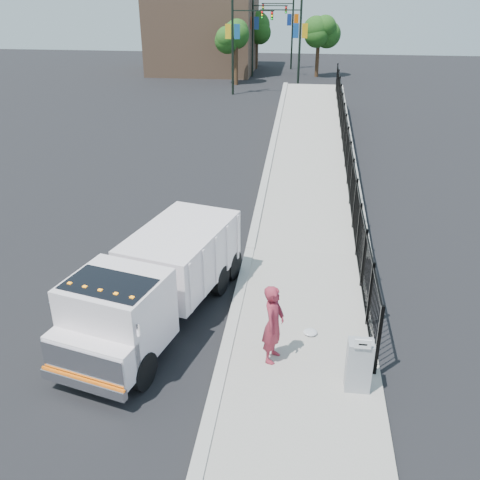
# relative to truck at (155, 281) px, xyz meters

# --- Properties ---
(ground) EXTENTS (120.00, 120.00, 0.00)m
(ground) POSITION_rel_truck_xyz_m (2.02, 0.48, -1.30)
(ground) COLOR black
(ground) RESTS_ON ground
(sidewalk) EXTENTS (3.55, 12.00, 0.12)m
(sidewalk) POSITION_rel_truck_xyz_m (3.94, -1.52, -1.24)
(sidewalk) COLOR #9E998E
(sidewalk) RESTS_ON ground
(curb) EXTENTS (0.30, 12.00, 0.16)m
(curb) POSITION_rel_truck_xyz_m (2.02, -1.52, -1.22)
(curb) COLOR #ADAAA3
(curb) RESTS_ON ground
(ramp) EXTENTS (3.95, 24.06, 3.19)m
(ramp) POSITION_rel_truck_xyz_m (4.14, 16.48, -1.30)
(ramp) COLOR #9E998E
(ramp) RESTS_ON ground
(iron_fence) EXTENTS (0.10, 28.00, 1.80)m
(iron_fence) POSITION_rel_truck_xyz_m (5.57, 12.48, -0.40)
(iron_fence) COLOR black
(iron_fence) RESTS_ON ground
(truck) EXTENTS (3.74, 7.07, 2.31)m
(truck) POSITION_rel_truck_xyz_m (0.00, 0.00, 0.00)
(truck) COLOR black
(truck) RESTS_ON ground
(worker) EXTENTS (0.64, 0.82, 1.99)m
(worker) POSITION_rel_truck_xyz_m (3.18, -1.27, -0.18)
(worker) COLOR maroon
(worker) RESTS_ON sidewalk
(utility_cabinet) EXTENTS (0.55, 0.40, 1.25)m
(utility_cabinet) POSITION_rel_truck_xyz_m (5.12, -2.07, -0.56)
(utility_cabinet) COLOR gray
(utility_cabinet) RESTS_ON sidewalk
(arrow_sign) EXTENTS (0.35, 0.04, 0.22)m
(arrow_sign) POSITION_rel_truck_xyz_m (5.12, -2.29, 0.18)
(arrow_sign) COLOR white
(arrow_sign) RESTS_ON utility_cabinet
(debris) EXTENTS (0.37, 0.37, 0.09)m
(debris) POSITION_rel_truck_xyz_m (4.08, -0.15, -1.13)
(debris) COLOR silver
(debris) RESTS_ON sidewalk
(light_pole_0) EXTENTS (3.77, 0.22, 8.00)m
(light_pole_0) POSITION_rel_truck_xyz_m (-2.11, 32.27, 3.06)
(light_pole_0) COLOR black
(light_pole_0) RESTS_ON ground
(light_pole_1) EXTENTS (3.78, 0.22, 8.00)m
(light_pole_1) POSITION_rel_truck_xyz_m (2.49, 33.60, 3.06)
(light_pole_1) COLOR black
(light_pole_1) RESTS_ON ground
(light_pole_2) EXTENTS (3.77, 0.22, 8.00)m
(light_pole_2) POSITION_rel_truck_xyz_m (-1.49, 41.48, 3.06)
(light_pole_2) COLOR black
(light_pole_2) RESTS_ON ground
(light_pole_3) EXTENTS (3.77, 0.22, 8.00)m
(light_pole_3) POSITION_rel_truck_xyz_m (1.42, 46.79, 3.06)
(light_pole_3) COLOR black
(light_pole_3) RESTS_ON ground
(tree_0) EXTENTS (2.44, 2.44, 5.22)m
(tree_0) POSITION_rel_truck_xyz_m (-2.75, 36.77, 2.63)
(tree_0) COLOR #382314
(tree_0) RESTS_ON ground
(tree_1) EXTENTS (2.34, 2.34, 5.17)m
(tree_1) POSITION_rel_truck_xyz_m (4.35, 42.13, 2.62)
(tree_1) COLOR #382314
(tree_1) RESTS_ON ground
(tree_2) EXTENTS (2.80, 2.80, 5.40)m
(tree_2) POSITION_rel_truck_xyz_m (-1.97, 46.74, 2.65)
(tree_2) COLOR #382314
(tree_2) RESTS_ON ground
(building) EXTENTS (10.00, 10.00, 8.00)m
(building) POSITION_rel_truck_xyz_m (-6.98, 44.48, 2.70)
(building) COLOR #8C664C
(building) RESTS_ON ground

